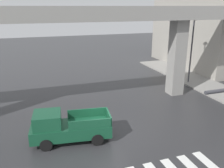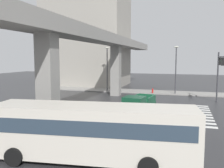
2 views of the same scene
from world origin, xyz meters
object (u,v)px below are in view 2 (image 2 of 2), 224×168
at_px(pickup_truck, 138,106).
at_px(traffic_signal_mast, 220,67).
at_px(street_lamp_mid_block, 107,64).
at_px(fire_hydrant, 153,91).
at_px(street_lamp_near_corner, 176,64).
at_px(city_bus, 92,129).

relative_size(pickup_truck, traffic_signal_mast, 0.82).
bearing_deg(traffic_signal_mast, street_lamp_mid_block, 67.43).
height_order(street_lamp_mid_block, fire_hydrant, street_lamp_mid_block).
distance_m(traffic_signal_mast, street_lamp_mid_block, 17.35).
xyz_separation_m(traffic_signal_mast, street_lamp_near_corner, (6.66, 5.21, 0.17)).
bearing_deg(city_bus, pickup_truck, -2.92).
bearing_deg(traffic_signal_mast, pickup_truck, 137.33).
relative_size(street_lamp_near_corner, fire_hydrant, 8.52).
height_order(traffic_signal_mast, street_lamp_near_corner, street_lamp_near_corner).
xyz_separation_m(traffic_signal_mast, street_lamp_mid_block, (6.66, 16.02, 0.17)).
relative_size(pickup_truck, street_lamp_mid_block, 0.73).
xyz_separation_m(street_lamp_near_corner, fire_hydrant, (-0.40, 3.33, -4.13)).
bearing_deg(pickup_truck, city_bus, 177.08).
bearing_deg(fire_hydrant, city_bus, -179.68).
distance_m(street_lamp_near_corner, street_lamp_mid_block, 10.81).
height_order(pickup_truck, traffic_signal_mast, traffic_signal_mast).
distance_m(traffic_signal_mast, fire_hydrant, 11.30).
height_order(traffic_signal_mast, street_lamp_mid_block, street_lamp_mid_block).
bearing_deg(fire_hydrant, street_lamp_mid_block, 86.94).
bearing_deg(traffic_signal_mast, street_lamp_near_corner, 38.01).
bearing_deg(traffic_signal_mast, fire_hydrant, 53.75).
relative_size(street_lamp_near_corner, street_lamp_mid_block, 1.00).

